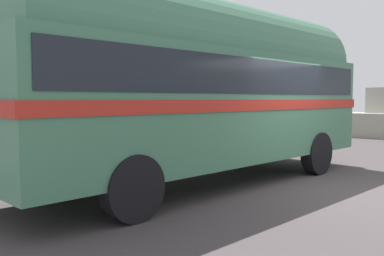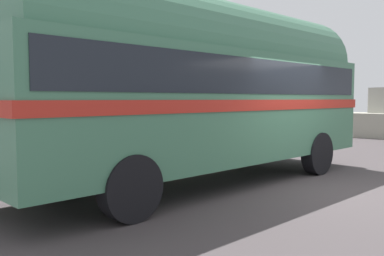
% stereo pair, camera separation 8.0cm
% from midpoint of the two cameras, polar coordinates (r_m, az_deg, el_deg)
% --- Properties ---
extents(ground, '(32.00, 26.00, 0.02)m').
position_cam_midpoint_polar(ground, '(8.34, 18.63, -8.15)').
color(ground, '#423C3D').
extents(vintage_coach, '(3.26, 8.78, 3.70)m').
position_cam_midpoint_polar(vintage_coach, '(8.30, 1.36, 6.19)').
color(vintage_coach, black).
rests_on(vintage_coach, ground).
extents(second_coach, '(3.23, 8.78, 3.70)m').
position_cam_midpoint_polar(second_coach, '(11.15, -18.92, 5.43)').
color(second_coach, black).
rests_on(second_coach, ground).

